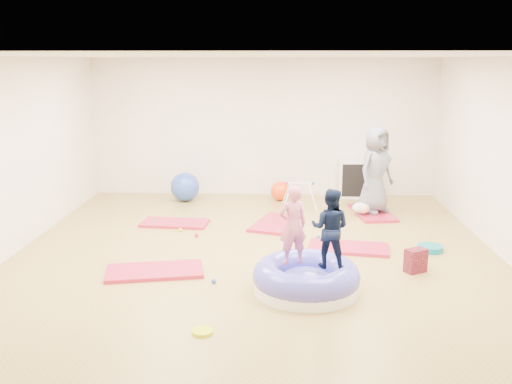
{
  "coord_description": "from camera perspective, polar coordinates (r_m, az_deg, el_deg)",
  "views": [
    {
      "loc": [
        0.33,
        -7.64,
        2.74
      ],
      "look_at": [
        0.0,
        0.3,
        0.9
      ],
      "focal_mm": 40.0,
      "sensor_mm": 36.0,
      "label": 1
    }
  ],
  "objects": [
    {
      "name": "child_navy",
      "position": [
        6.78,
        7.43,
        -3.22
      ],
      "size": [
        0.55,
        0.48,
        0.96
      ],
      "primitive_type": "imported",
      "rotation": [
        0.0,
        0.0,
        2.85
      ],
      "color": "black",
      "rests_on": "inflatable_cushion"
    },
    {
      "name": "child_pink",
      "position": [
        6.84,
        3.7,
        -2.92
      ],
      "size": [
        0.41,
        0.34,
        0.97
      ],
      "primitive_type": "imported",
      "rotation": [
        0.0,
        0.0,
        3.48
      ],
      "color": "#CE607E",
      "rests_on": "inflatable_cushion"
    },
    {
      "name": "gym_mat_mid_left",
      "position": [
        9.86,
        -8.12,
        -3.09
      ],
      "size": [
        1.17,
        0.66,
        0.05
      ],
      "primitive_type": "cube",
      "rotation": [
        0.0,
        0.0,
        -0.1
      ],
      "color": "#B3203D",
      "rests_on": "ground"
    },
    {
      "name": "adult_caregiver",
      "position": [
        10.42,
        11.87,
        2.18
      ],
      "size": [
        0.9,
        0.87,
        1.55
      ],
      "primitive_type": "imported",
      "rotation": [
        0.0,
        0.0,
        0.72
      ],
      "color": "slate",
      "rests_on": "gym_mat_rear_right"
    },
    {
      "name": "exercise_ball_blue",
      "position": [
        11.4,
        -7.11,
        0.51
      ],
      "size": [
        0.57,
        0.57,
        0.57
      ],
      "primitive_type": "sphere",
      "color": "#2748AB",
      "rests_on": "ground"
    },
    {
      "name": "room",
      "position": [
        7.77,
        -0.09,
        3.09
      ],
      "size": [
        7.01,
        8.01,
        2.81
      ],
      "color": "#AC8539",
      "rests_on": "ground"
    },
    {
      "name": "balance_disc",
      "position": [
        8.81,
        17.03,
        -5.41
      ],
      "size": [
        0.37,
        0.37,
        0.08
      ],
      "primitive_type": "cylinder",
      "color": "#086F81",
      "rests_on": "ground"
    },
    {
      "name": "gym_mat_front_left",
      "position": [
        7.71,
        -10.11,
        -7.8
      ],
      "size": [
        1.36,
        0.87,
        0.05
      ],
      "primitive_type": "cube",
      "rotation": [
        0.0,
        0.0,
        0.2
      ],
      "color": "#B3203D",
      "rests_on": "ground"
    },
    {
      "name": "infant_play_gym",
      "position": [
        10.73,
        4.38,
        0.08
      ],
      "size": [
        0.66,
        0.63,
        0.51
      ],
      "rotation": [
        0.0,
        0.0,
        -0.31
      ],
      "color": "silver",
      "rests_on": "ground"
    },
    {
      "name": "inflatable_cushion",
      "position": [
        7.0,
        5.03,
        -8.64
      ],
      "size": [
        1.31,
        1.31,
        0.41
      ],
      "rotation": [
        0.0,
        0.0,
        0.21
      ],
      "color": "white",
      "rests_on": "ground"
    },
    {
      "name": "ball_pit_balls",
      "position": [
        8.84,
        -2.3,
        -4.83
      ],
      "size": [
        2.83,
        2.79,
        0.06
      ],
      "color": "green",
      "rests_on": "ground"
    },
    {
      "name": "gym_mat_right",
      "position": [
        8.62,
        9.25,
        -5.52
      ],
      "size": [
        1.26,
        0.77,
        0.05
      ],
      "primitive_type": "cube",
      "rotation": [
        0.0,
        0.0,
        -0.17
      ],
      "color": "#B3203D",
      "rests_on": "ground"
    },
    {
      "name": "backpack",
      "position": [
        7.87,
        15.68,
        -6.62
      ],
      "size": [
        0.32,
        0.28,
        0.32
      ],
      "primitive_type": "cube",
      "rotation": [
        0.0,
        0.0,
        0.51
      ],
      "color": "#A12039",
      "rests_on": "ground"
    },
    {
      "name": "cube_shelf",
      "position": [
        11.79,
        10.12,
        1.31
      ],
      "size": [
        0.77,
        0.38,
        0.77
      ],
      "color": "silver",
      "rests_on": "ground"
    },
    {
      "name": "exercise_ball_orange",
      "position": [
        11.39,
        2.42,
        0.11
      ],
      "size": [
        0.39,
        0.39,
        0.39
      ],
      "primitive_type": "sphere",
      "color": "#FE4211",
      "rests_on": "ground"
    },
    {
      "name": "gym_mat_rear_right",
      "position": [
        10.62,
        11.54,
        -2.05
      ],
      "size": [
        0.78,
        1.29,
        0.05
      ],
      "primitive_type": "cube",
      "rotation": [
        0.0,
        0.0,
        1.71
      ],
      "color": "#B3203D",
      "rests_on": "ground"
    },
    {
      "name": "yellow_toy",
      "position": [
        6.07,
        -5.39,
        -13.72
      ],
      "size": [
        0.22,
        0.22,
        0.03
      ],
      "primitive_type": "cylinder",
      "color": "#CBD600",
      "rests_on": "ground"
    },
    {
      "name": "gym_mat_center_back",
      "position": [
        9.75,
        1.88,
        -3.14
      ],
      "size": [
        0.93,
        1.3,
        0.05
      ],
      "primitive_type": "cube",
      "rotation": [
        0.0,
        0.0,
        1.25
      ],
      "color": "#B3203D",
      "rests_on": "ground"
    },
    {
      "name": "infant",
      "position": [
        10.38,
        10.62,
        -1.59
      ],
      "size": [
        0.36,
        0.37,
        0.21
      ],
      "color": "#B0DCEA",
      "rests_on": "gym_mat_rear_right"
    }
  ]
}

